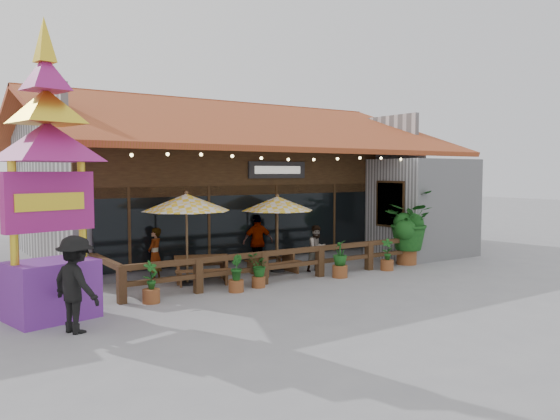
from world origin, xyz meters
TOP-DOWN VIEW (x-y plane):
  - ground at (0.00, 0.00)m, footprint 100.00×100.00m
  - restaurant_building at (0.26, 6.61)m, footprint 15.50×14.73m
  - patio_railing at (-2.25, -0.27)m, footprint 10.00×2.60m
  - umbrella_left at (-4.27, 0.67)m, footprint 3.03×3.03m
  - umbrella_right at (-1.08, 0.92)m, footprint 2.97×2.97m
  - picnic_table_left at (-3.79, 0.74)m, footprint 1.90×1.78m
  - picnic_table_right at (-1.35, 0.77)m, footprint 1.40×1.22m
  - thai_sign_tower at (-8.16, -1.01)m, footprint 3.01×3.01m
  - tropical_plant at (3.31, -0.43)m, footprint 2.39×2.41m
  - diner_a at (-4.85, 1.59)m, footprint 0.66×0.66m
  - diner_b at (-0.07, 0.18)m, footprint 0.72×0.56m
  - diner_c at (-1.30, 1.73)m, footprint 1.09×0.61m
  - pedestrian at (-7.98, -2.32)m, footprint 1.11×1.40m
  - planter_a at (-5.90, -0.83)m, footprint 0.42×0.42m
  - planter_b at (-3.62, -0.92)m, footprint 0.40×0.43m
  - planter_c at (-2.84, -0.78)m, footprint 0.60×0.53m
  - planter_d at (-0.09, -0.95)m, footprint 0.59×0.59m
  - planter_e at (1.92, -0.89)m, footprint 0.43×0.43m

SIDE VIEW (x-z plane):
  - ground at x=0.00m, z-range 0.00..0.00m
  - planter_a at x=-5.90m, z-range -0.08..0.94m
  - planter_e at x=1.92m, z-range -0.08..0.94m
  - planter_b at x=-3.62m, z-range -0.05..0.93m
  - picnic_table_right at x=-1.35m, z-range 0.11..0.77m
  - picnic_table_left at x=-3.79m, z-range 0.13..0.87m
  - planter_c at x=-2.84m, z-range 0.06..0.97m
  - planter_d at x=-0.09m, z-range -0.02..1.09m
  - patio_railing at x=-2.25m, z-range 0.15..1.07m
  - diner_b at x=-0.07m, z-range 0.00..1.47m
  - diner_a at x=-4.85m, z-range 0.00..1.55m
  - diner_c at x=-1.30m, z-range 0.00..1.76m
  - pedestrian at x=-7.98m, z-range 0.00..1.91m
  - tropical_plant at x=3.31m, z-range 0.18..2.70m
  - umbrella_right at x=-1.08m, z-range 0.91..3.36m
  - restaurant_building at x=0.26m, z-range -0.84..5.25m
  - umbrella_left at x=-4.27m, z-range 0.97..3.59m
  - thai_sign_tower at x=-8.16m, z-range 0.19..7.00m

